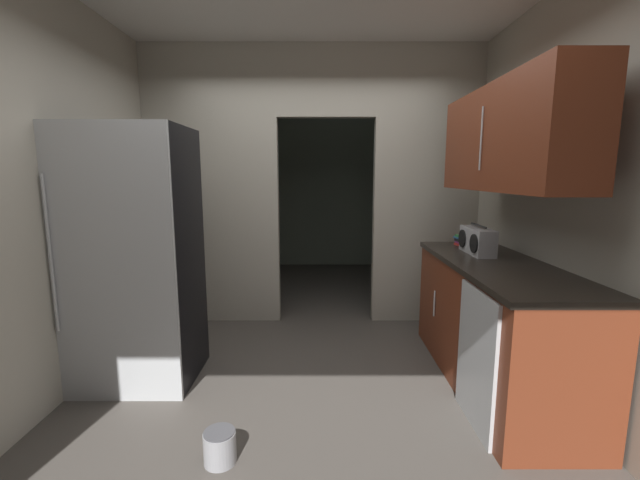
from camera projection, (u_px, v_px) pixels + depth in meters
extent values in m
plane|color=#47423D|center=(308.00, 390.00, 2.96)|extent=(20.00, 20.00, 0.00)
cube|color=#ADA899|center=(211.00, 188.00, 4.19)|extent=(1.35, 0.12, 2.82)
cube|color=#ADA899|center=(423.00, 188.00, 4.20)|extent=(1.07, 0.12, 2.82)
cube|color=#ADA899|center=(324.00, 81.00, 4.03)|extent=(0.99, 0.12, 0.70)
cube|color=gray|center=(314.00, 183.00, 6.90)|extent=(3.41, 0.10, 2.82)
cube|color=gray|center=(192.00, 185.00, 5.54)|extent=(0.10, 2.74, 2.82)
cube|color=gray|center=(433.00, 185.00, 5.56)|extent=(0.10, 2.74, 2.82)
cube|color=#ADA899|center=(622.00, 200.00, 2.24)|extent=(0.10, 3.98, 2.82)
cube|color=black|center=(132.00, 257.00, 3.01)|extent=(0.86, 0.66, 1.89)
cube|color=#B7BABC|center=(108.00, 268.00, 2.67)|extent=(0.86, 0.03, 1.89)
cylinder|color=#B7BABC|center=(47.00, 255.00, 2.62)|extent=(0.02, 0.02, 1.04)
cube|color=maroon|center=(492.00, 326.00, 3.00)|extent=(0.64, 1.84, 0.88)
cube|color=black|center=(496.00, 265.00, 2.93)|extent=(0.68, 1.84, 0.04)
cylinder|color=#B7BABC|center=(468.00, 343.00, 2.59)|extent=(0.01, 0.01, 0.22)
cylinder|color=#B7BABC|center=(432.00, 303.00, 3.39)|extent=(0.01, 0.01, 0.22)
cube|color=#B7BABC|center=(474.00, 359.00, 2.49)|extent=(0.02, 0.56, 0.86)
cube|color=maroon|center=(505.00, 139.00, 2.79)|extent=(0.34, 1.66, 0.71)
cylinder|color=#B7BABC|center=(479.00, 139.00, 2.79)|extent=(0.01, 0.01, 0.43)
cube|color=#B2B2B7|center=(475.00, 241.00, 3.24)|extent=(0.15, 0.43, 0.21)
cylinder|color=#262626|center=(476.00, 225.00, 3.22)|extent=(0.02, 0.30, 0.02)
cylinder|color=black|center=(472.00, 243.00, 3.12)|extent=(0.01, 0.15, 0.15)
cylinder|color=black|center=(460.00, 238.00, 3.37)|extent=(0.01, 0.15, 0.15)
cube|color=red|center=(460.00, 244.00, 3.64)|extent=(0.13, 0.13, 0.02)
cube|color=#8C3893|center=(461.00, 242.00, 3.64)|extent=(0.10, 0.14, 0.02)
cube|color=black|center=(460.00, 240.00, 3.64)|extent=(0.10, 0.14, 0.03)
cube|color=#2D609E|center=(461.00, 238.00, 3.64)|extent=(0.13, 0.16, 0.01)
cube|color=#388C47|center=(461.00, 236.00, 3.62)|extent=(0.11, 0.15, 0.02)
cylinder|color=#99999E|center=(218.00, 448.00, 2.20)|extent=(0.18, 0.18, 0.17)
cylinder|color=#4C4C51|center=(217.00, 433.00, 2.18)|extent=(0.17, 0.17, 0.01)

